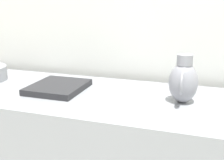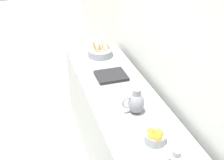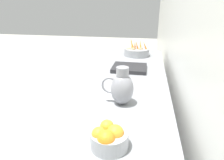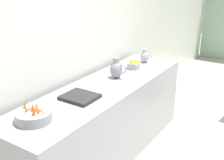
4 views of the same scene
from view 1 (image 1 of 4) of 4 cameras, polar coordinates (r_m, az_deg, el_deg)
The scene contains 2 objects.
metal_pitcher_tall at distance 1.53m, azimuth 13.86°, elevation -0.24°, with size 0.21×0.15×0.25m.
counter_sink_basin at distance 1.75m, azimuth -10.56°, elevation -1.37°, with size 0.34×0.30×0.04m, color #232326.
Camera 1 is at (-0.03, 0.34, 1.44)m, focal length 46.40 mm.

